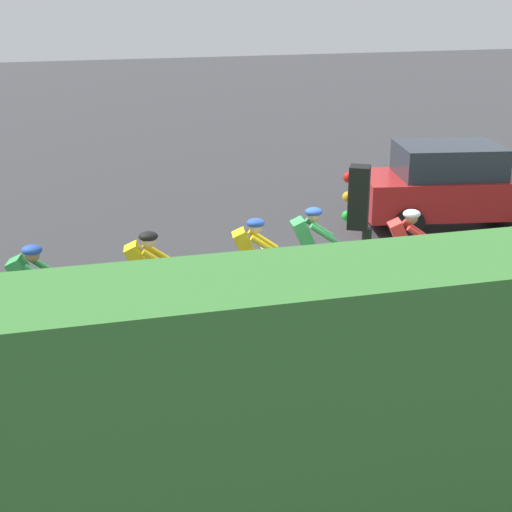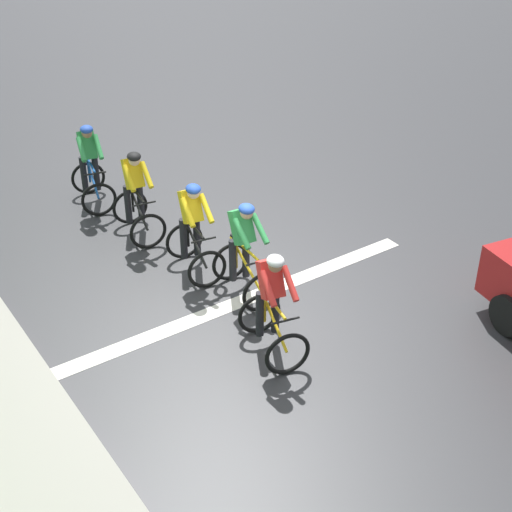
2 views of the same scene
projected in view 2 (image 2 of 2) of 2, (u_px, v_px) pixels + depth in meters
ground_plane at (240, 314)px, 11.75m from camera, size 80.00×80.00×0.00m
road_marking_stop_line at (231, 305)px, 11.93m from camera, size 7.00×0.30×0.01m
cyclist_lead at (90, 166)px, 14.49m from camera, size 0.89×1.20×1.66m
cyclist_second at (136, 195)px, 13.44m from camera, size 0.83×1.17×1.66m
cyclist_mid at (193, 230)px, 12.39m from camera, size 0.83×1.17×1.66m
cyclist_fourth at (244, 251)px, 11.82m from camera, size 0.77×1.13×1.66m
cyclist_trailing at (272, 306)px, 10.57m from camera, size 0.89×1.20×1.66m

